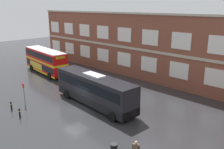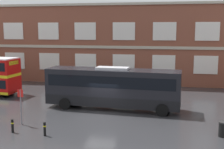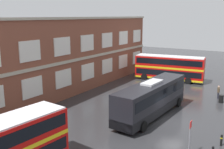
{
  "view_description": "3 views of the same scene",
  "coord_description": "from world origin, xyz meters",
  "views": [
    {
      "loc": [
        20.73,
        -15.08,
        11.38
      ],
      "look_at": [
        0.63,
        5.17,
        3.2
      ],
      "focal_mm": 38.83,
      "sensor_mm": 36.0,
      "label": 1
    },
    {
      "loc": [
        5.57,
        -23.51,
        7.22
      ],
      "look_at": [
        0.24,
        3.67,
        2.92
      ],
      "focal_mm": 47.96,
      "sensor_mm": 36.0,
      "label": 2
    },
    {
      "loc": [
        -24.65,
        -8.45,
        10.55
      ],
      "look_at": [
        -1.65,
        5.91,
        4.54
      ],
      "focal_mm": 42.82,
      "sensor_mm": 36.0,
      "label": 3
    }
  ],
  "objects": [
    {
      "name": "ground_plane",
      "position": [
        0.0,
        2.0,
        0.0
      ],
      "size": [
        120.0,
        120.0,
        0.0
      ],
      "primitive_type": "plane",
      "color": "#2B2B2D"
    },
    {
      "name": "brick_terminal_building",
      "position": [
        -2.78,
        17.98,
        5.04
      ],
      "size": [
        50.35,
        8.19,
        10.37
      ],
      "color": "brown",
      "rests_on": "ground"
    },
    {
      "name": "double_decker_middle",
      "position": [
        16.98,
        6.4,
        2.15
      ],
      "size": [
        4.09,
        11.25,
        4.07
      ],
      "color": "red",
      "rests_on": "ground"
    },
    {
      "name": "touring_coach",
      "position": [
        0.55,
        2.32,
        1.91
      ],
      "size": [
        12.13,
        3.43,
        3.8
      ],
      "color": "black",
      "rests_on": "ground"
    },
    {
      "name": "waiting_passenger",
      "position": [
        10.83,
        -2.55,
        0.93
      ],
      "size": [
        0.63,
        0.37,
        1.7
      ],
      "color": "black",
      "rests_on": "ground"
    },
    {
      "name": "bus_stand_flag",
      "position": [
        -5.32,
        -3.47,
        1.64
      ],
      "size": [
        0.44,
        0.1,
        2.7
      ],
      "color": "slate",
      "rests_on": "ground"
    },
    {
      "name": "station_litter_bin",
      "position": [
        9.17,
        -3.22,
        0.52
      ],
      "size": [
        0.6,
        0.6,
        1.03
      ],
      "color": "black",
      "rests_on": "ground"
    },
    {
      "name": "safety_bollard_west",
      "position": [
        -2.63,
        -5.36,
        0.49
      ],
      "size": [
        0.19,
        0.19,
        0.95
      ],
      "color": "black",
      "rests_on": "ground"
    }
  ]
}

